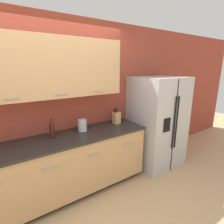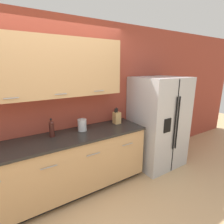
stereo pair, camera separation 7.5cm
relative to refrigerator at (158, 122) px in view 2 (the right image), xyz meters
The scene contains 6 objects.
wall_back 1.98m from the refrigerator, 168.30° to the left, with size 10.00×0.39×2.60m.
counter_unit 1.84m from the refrigerator, behind, with size 2.51×0.64×0.92m.
refrigerator is the anchor object (origin of this frame).
knife_block 0.86m from the refrigerator, 167.07° to the left, with size 0.11×0.11×0.29m.
wine_bottle 1.95m from the refrigerator, behind, with size 0.07×0.07×0.27m.
steel_canister 1.50m from the refrigerator, behind, with size 0.14×0.14×0.20m.
Camera 2 is at (-0.60, -1.39, 1.89)m, focal length 28.00 mm.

